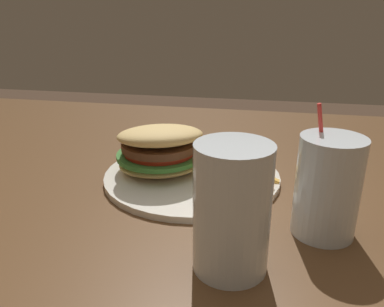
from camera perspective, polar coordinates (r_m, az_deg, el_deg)
name	(u,v)px	position (r m, az deg, el deg)	size (l,w,h in m)	color
dining_table	(146,302)	(0.56, -6.99, -21.56)	(1.49, 1.30, 0.71)	brown
meal_plate_near	(175,160)	(0.61, -2.54, -0.94)	(0.29, 0.29, 0.10)	silver
beer_glass	(232,212)	(0.39, 6.07, -8.78)	(0.08, 0.08, 0.14)	silver
juice_glass	(327,189)	(0.48, 19.89, -5.14)	(0.08, 0.08, 0.16)	silver
spoon	(168,143)	(0.77, -3.69, 1.67)	(0.17, 0.10, 0.02)	silver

